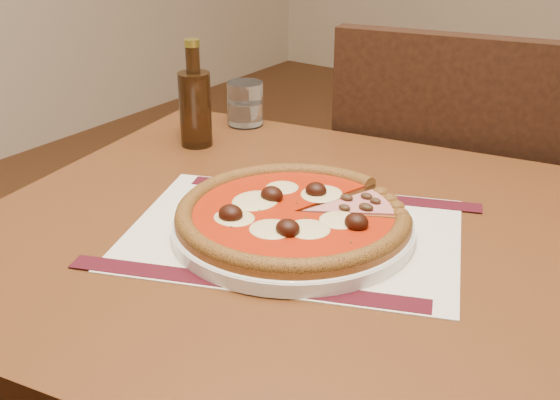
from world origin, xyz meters
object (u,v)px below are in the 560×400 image
(plate, at_px, (293,227))
(bottle, at_px, (195,105))
(pizza, at_px, (293,214))
(water_glass, at_px, (245,104))
(table, at_px, (272,288))
(chair_far, at_px, (450,219))

(plate, bearing_deg, bottle, 151.13)
(pizza, xyz_separation_m, water_glass, (-0.33, 0.32, 0.01))
(table, xyz_separation_m, chair_far, (0.04, 0.57, -0.11))
(table, height_order, plate, plate)
(plate, xyz_separation_m, bottle, (-0.33, 0.18, 0.06))
(table, relative_size, chair_far, 0.98)
(pizza, distance_m, bottle, 0.38)
(plate, relative_size, bottle, 1.72)
(chair_far, bearing_deg, table, 73.30)
(plate, relative_size, water_glass, 3.88)
(plate, xyz_separation_m, water_glass, (-0.33, 0.32, 0.03))
(chair_far, distance_m, plate, 0.62)
(water_glass, xyz_separation_m, bottle, (-0.00, -0.14, 0.03))
(table, height_order, bottle, bottle)
(chair_far, bearing_deg, bottle, 37.29)
(chair_far, xyz_separation_m, bottle, (-0.33, -0.40, 0.29))
(chair_far, distance_m, water_glass, 0.49)
(table, bearing_deg, bottle, 148.78)
(plate, height_order, bottle, bottle)
(chair_far, bearing_deg, water_glass, 25.36)
(water_glass, bearing_deg, pizza, -44.17)
(bottle, bearing_deg, plate, -28.87)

